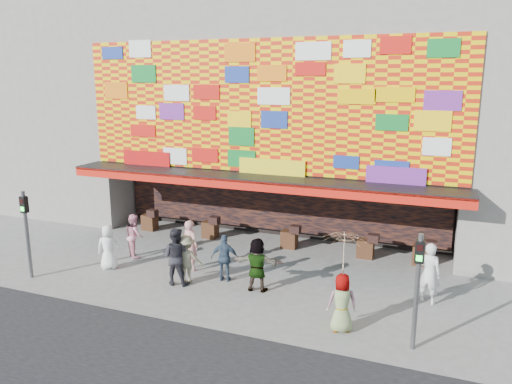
# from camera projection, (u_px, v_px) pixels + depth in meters

# --- Properties ---
(ground) EXTENTS (90.00, 90.00, 0.00)m
(ground) POSITION_uv_depth(u_px,v_px,m) (216.00, 288.00, 16.05)
(ground) COLOR slate
(ground) RESTS_ON ground
(shop_building) EXTENTS (15.20, 9.40, 10.00)m
(shop_building) POSITION_uv_depth(u_px,v_px,m) (294.00, 109.00, 22.29)
(shop_building) COLOR gray
(shop_building) RESTS_ON ground
(neighbor_left) EXTENTS (11.00, 8.00, 12.00)m
(neighbor_left) POSITION_uv_depth(u_px,v_px,m) (61.00, 89.00, 26.62)
(neighbor_left) COLOR gray
(neighbor_left) RESTS_ON ground
(signal_left) EXTENTS (0.22, 0.20, 3.00)m
(signal_left) POSITION_uv_depth(u_px,v_px,m) (26.00, 225.00, 16.50)
(signal_left) COLOR #59595B
(signal_left) RESTS_ON ground
(signal_right) EXTENTS (0.22, 0.20, 3.00)m
(signal_right) POSITION_uv_depth(u_px,v_px,m) (418.00, 279.00, 12.05)
(signal_right) COLOR #59595B
(signal_right) RESTS_ON ground
(ped_a) EXTENTS (0.92, 0.80, 1.60)m
(ped_a) POSITION_uv_depth(u_px,v_px,m) (108.00, 247.00, 17.52)
(ped_a) COLOR white
(ped_a) RESTS_ON ground
(ped_b) EXTENTS (0.76, 0.62, 1.81)m
(ped_b) POSITION_uv_depth(u_px,v_px,m) (190.00, 245.00, 17.39)
(ped_b) COLOR tan
(ped_b) RESTS_ON ground
(ped_c) EXTENTS (1.03, 0.86, 1.91)m
(ped_c) POSITION_uv_depth(u_px,v_px,m) (175.00, 256.00, 16.17)
(ped_c) COLOR #242328
(ped_c) RESTS_ON ground
(ped_d) EXTENTS (1.18, 0.92, 1.61)m
(ped_d) POSITION_uv_depth(u_px,v_px,m) (187.00, 259.00, 16.33)
(ped_d) COLOR #787357
(ped_d) RESTS_ON ground
(ped_e) EXTENTS (0.99, 0.56, 1.60)m
(ped_e) POSITION_uv_depth(u_px,v_px,m) (225.00, 258.00, 16.45)
(ped_e) COLOR #374A60
(ped_e) RESTS_ON ground
(ped_f) EXTENTS (1.66, 0.69, 1.74)m
(ped_f) POSITION_uv_depth(u_px,v_px,m) (257.00, 265.00, 15.68)
(ped_f) COLOR gray
(ped_f) RESTS_ON ground
(ped_g) EXTENTS (0.92, 0.77, 1.61)m
(ped_g) POSITION_uv_depth(u_px,v_px,m) (342.00, 303.00, 13.16)
(ped_g) COLOR gray
(ped_g) RESTS_ON ground
(ped_h) EXTENTS (0.79, 0.63, 1.88)m
(ped_h) POSITION_uv_depth(u_px,v_px,m) (429.00, 273.00, 14.80)
(ped_h) COLOR silver
(ped_h) RESTS_ON ground
(ped_i) EXTENTS (1.01, 0.99, 1.64)m
(ped_i) POSITION_uv_depth(u_px,v_px,m) (134.00, 235.00, 18.74)
(ped_i) COLOR pink
(ped_i) RESTS_ON ground
(parasol) EXTENTS (1.47, 1.49, 2.01)m
(parasol) POSITION_uv_depth(u_px,v_px,m) (344.00, 252.00, 12.84)
(parasol) COLOR #FED3A0
(parasol) RESTS_ON ground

